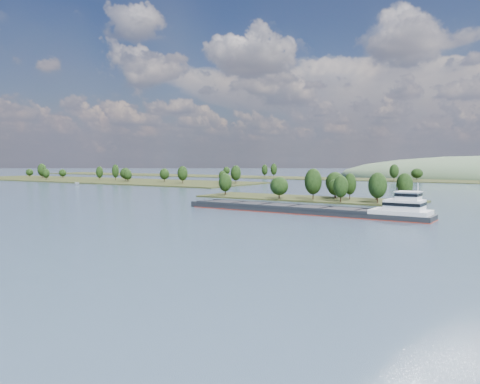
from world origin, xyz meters
The scene contains 6 objects.
ground centered at (0.00, 120.00, 0.00)m, with size 1800.00×1800.00×0.00m, color #34475A.
tree_island centered at (6.94, 179.20, 3.95)m, with size 100.00×30.00×14.54m.
left_bank centered at (-227.52, 259.98, 0.93)m, with size 300.00×80.00×15.08m.
back_shoreline centered at (8.18, 399.84, 0.68)m, with size 900.00×60.00×15.55m.
cargo_barge centered at (25.80, 129.31, 1.45)m, with size 85.61×13.63×11.53m.
motorboat centered at (-183.85, 204.74, 1.09)m, with size 2.12×5.64×2.18m, color silver.
Camera 1 is at (84.38, -12.35, 17.45)m, focal length 35.00 mm.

